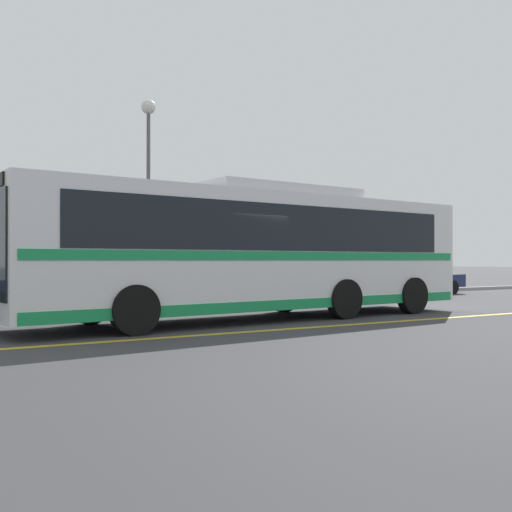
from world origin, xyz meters
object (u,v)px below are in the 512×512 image
Objects in this scene: transit_bus at (256,249)px; parked_car_2 at (147,283)px; parked_car_4 at (416,279)px; street_lamp at (148,153)px; parked_car_3 at (281,280)px.

parked_car_2 is at bearing 1.27° from transit_bus.
street_lamp is at bearing 76.63° from parked_car_4.
parked_car_3 is at bearing -42.63° from transit_bus.
street_lamp is (-4.34, 2.35, 4.74)m from parked_car_3.
parked_car_3 is at bearing -85.47° from parked_car_2.
transit_bus is at bearing -169.07° from parked_car_2.
parked_car_4 is 0.59× the size of street_lamp.
transit_bus is 7.60m from parked_car_3.
parked_car_3 is 1.06× the size of parked_car_4.
parked_car_3 is (4.59, 5.97, -1.00)m from transit_bus.
parked_car_4 is at bearing -11.70° from street_lamp.
street_lamp reaches higher than parked_car_2.
parked_car_2 is 12.26m from parked_car_4.
parked_car_3 reaches higher than parked_car_2.
street_lamp is at bearing -6.79° from transit_bus.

